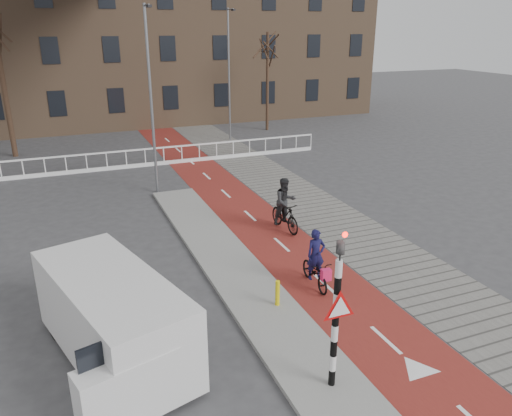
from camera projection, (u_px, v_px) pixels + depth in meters
name	position (u px, v px, depth m)	size (l,w,h in m)	color
ground	(311.00, 331.00, 12.43)	(120.00, 120.00, 0.00)	#38383A
bike_lane	(233.00, 200.00, 21.65)	(2.50, 60.00, 0.01)	maroon
sidewalk	(291.00, 193.00, 22.63)	(3.00, 60.00, 0.01)	slate
curb_island	(231.00, 266.00, 15.63)	(1.80, 16.00, 0.12)	gray
traffic_signal	(337.00, 307.00, 9.77)	(0.80, 0.80, 3.68)	black
bollard	(278.00, 293.00, 13.26)	(0.12, 0.12, 0.72)	yellow
cyclist_near	(315.00, 268.00, 14.40)	(0.69, 1.69, 1.75)	black
cyclist_far	(285.00, 209.00, 18.27)	(0.91, 1.90, 2.00)	black
van	(113.00, 317.00, 11.07)	(3.17, 5.14, 2.06)	silver
railing	(67.00, 169.00, 25.33)	(28.00, 0.10, 0.99)	silver
townhouse_row	(73.00, 15.00, 36.48)	(46.00, 10.00, 15.90)	#7F6047
tree_mid	(3.00, 82.00, 27.46)	(0.30, 0.30, 8.37)	#322016
tree_right	(267.00, 82.00, 35.02)	(0.21, 0.21, 6.71)	#322016
streetlight_near	(151.00, 104.00, 21.34)	(0.12, 0.12, 8.00)	slate
streetlight_right	(229.00, 77.00, 31.66)	(0.12, 0.12, 8.14)	slate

